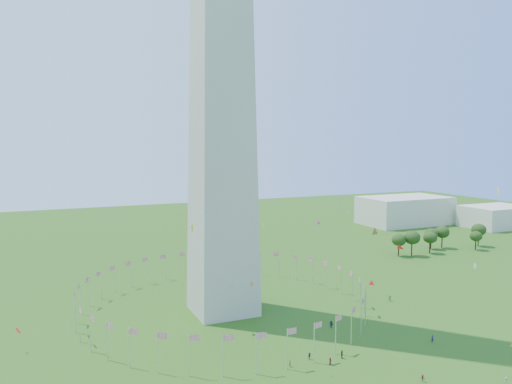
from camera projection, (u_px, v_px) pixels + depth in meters
washington_monument at (221, 8)px, 134.43m from camera, size 16.80×16.80×169.00m
flag_ring at (223, 296)px, 142.58m from camera, size 80.24×80.24×9.00m
gov_building_east_a at (404, 210)px, 293.41m from camera, size 50.00×30.00×16.00m
gov_building_east_b at (496, 217)px, 282.34m from camera, size 35.00×25.00×12.00m
crowd at (343, 379)px, 100.27m from camera, size 97.25×66.06×2.04m
kites_aloft at (307, 253)px, 122.43m from camera, size 99.01×80.74×34.48m
tree_line_east at (438, 240)px, 220.38m from camera, size 53.50×15.11×10.63m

